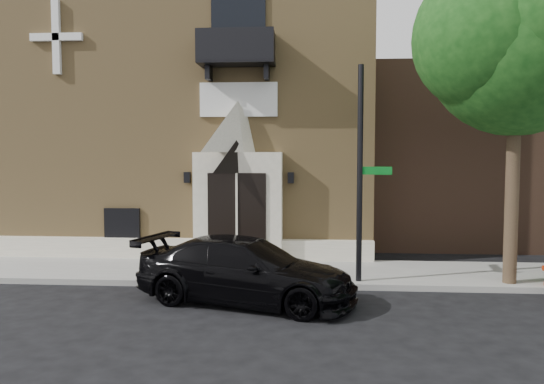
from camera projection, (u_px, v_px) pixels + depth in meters
The scene contains 7 objects.
ground at pixel (263, 289), 12.96m from camera, with size 120.00×120.00×0.00m, color black.
sidewalk at pixel (305, 273), 14.37m from camera, with size 42.00×3.00×0.15m, color gray.
church at pixel (206, 120), 20.77m from camera, with size 12.20×11.01×9.30m.
street_tree_left at pixel (520, 44), 12.45m from camera, with size 4.97×4.38×7.77m.
black_sedan at pixel (246, 270), 11.72m from camera, with size 2.01×4.94×1.43m, color black.
street_sign at pixel (361, 173), 12.98m from camera, with size 0.84×0.88×5.30m.
planter at pixel (261, 250), 15.61m from camera, with size 0.59×0.52×0.66m, color #54722E.
Camera 1 is at (1.16, -12.71, 3.27)m, focal length 35.00 mm.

